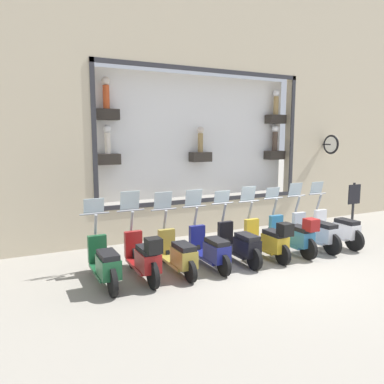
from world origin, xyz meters
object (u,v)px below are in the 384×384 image
(scooter_white_0, at_px, (338,229))
(scooter_yellow_3, at_px, (269,239))
(scooter_silver_1, at_px, (316,232))
(shop_sign_post, at_px, (353,208))
(scooter_green_8, at_px, (105,264))
(scooter_teal_2, at_px, (294,235))
(scooter_red_7, at_px, (144,257))
(scooter_navy_5, at_px, (210,249))
(scooter_olive_6, at_px, (178,254))
(scooter_black_4, at_px, (240,244))

(scooter_white_0, height_order, scooter_yellow_3, scooter_yellow_3)
(scooter_silver_1, bearing_deg, shop_sign_post, -77.33)
(scooter_silver_1, distance_m, shop_sign_post, 1.86)
(scooter_green_8, distance_m, shop_sign_post, 7.18)
(scooter_teal_2, bearing_deg, scooter_red_7, 89.90)
(scooter_silver_1, relative_size, scooter_red_7, 1.00)
(scooter_red_7, xyz_separation_m, shop_sign_post, (0.46, -6.39, 0.36))
(scooter_silver_1, xyz_separation_m, scooter_navy_5, (-0.01, 3.08, -0.02))
(scooter_white_0, bearing_deg, scooter_yellow_3, 91.74)
(scooter_olive_6, bearing_deg, scooter_teal_2, -91.06)
(scooter_teal_2, bearing_deg, scooter_silver_1, -85.26)
(scooter_white_0, bearing_deg, shop_sign_post, -68.38)
(scooter_black_4, xyz_separation_m, scooter_navy_5, (-0.00, 0.77, -0.01))
(scooter_white_0, height_order, scooter_navy_5, scooter_navy_5)
(scooter_navy_5, relative_size, scooter_red_7, 0.99)
(scooter_white_0, height_order, scooter_olive_6, scooter_olive_6)
(scooter_silver_1, relative_size, scooter_teal_2, 1.00)
(scooter_yellow_3, bearing_deg, scooter_navy_5, 87.64)
(scooter_white_0, xyz_separation_m, scooter_olive_6, (-0.01, 4.62, -0.03))
(scooter_white_0, xyz_separation_m, scooter_red_7, (-0.06, 5.39, 0.04))
(scooter_yellow_3, xyz_separation_m, scooter_green_8, (0.07, 3.85, -0.02))
(scooter_white_0, distance_m, scooter_green_8, 6.15)
(scooter_teal_2, bearing_deg, shop_sign_post, -79.69)
(scooter_navy_5, bearing_deg, scooter_silver_1, -89.89)
(scooter_black_4, relative_size, scooter_green_8, 0.99)
(scooter_white_0, height_order, scooter_green_8, scooter_white_0)
(scooter_teal_2, height_order, scooter_navy_5, scooter_navy_5)
(scooter_navy_5, height_order, scooter_green_8, scooter_navy_5)
(scooter_silver_1, height_order, scooter_yellow_3, scooter_silver_1)
(scooter_white_0, distance_m, scooter_yellow_3, 2.31)
(scooter_white_0, bearing_deg, scooter_black_4, 90.12)
(scooter_silver_1, distance_m, scooter_yellow_3, 1.54)
(scooter_silver_1, bearing_deg, scooter_white_0, -89.94)
(scooter_teal_2, bearing_deg, scooter_green_8, 89.22)
(scooter_red_7, bearing_deg, scooter_green_8, 85.81)
(scooter_silver_1, bearing_deg, scooter_olive_6, 90.10)
(scooter_black_4, distance_m, scooter_green_8, 3.08)
(scooter_navy_5, bearing_deg, scooter_green_8, 89.88)
(scooter_black_4, xyz_separation_m, scooter_olive_6, (-0.00, 1.54, -0.01))
(scooter_yellow_3, height_order, scooter_navy_5, scooter_navy_5)
(scooter_black_4, height_order, scooter_olive_6, scooter_olive_6)
(scooter_red_7, bearing_deg, shop_sign_post, -85.92)
(scooter_navy_5, distance_m, shop_sign_post, 4.89)
(scooter_navy_5, bearing_deg, scooter_teal_2, -91.44)
(scooter_white_0, xyz_separation_m, scooter_yellow_3, (-0.07, 2.31, 0.02))
(scooter_silver_1, xyz_separation_m, shop_sign_post, (0.40, -1.77, 0.40))
(scooter_red_7, relative_size, scooter_green_8, 1.00)
(scooter_black_4, relative_size, scooter_red_7, 0.99)
(scooter_white_0, xyz_separation_m, scooter_silver_1, (-0.00, 0.77, -0.00))
(scooter_black_4, distance_m, shop_sign_post, 4.12)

